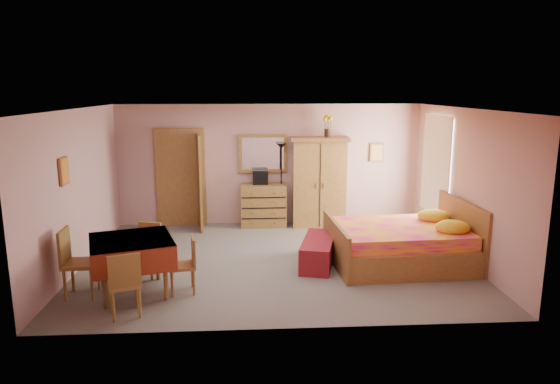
{
  "coord_description": "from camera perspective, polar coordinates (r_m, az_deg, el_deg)",
  "views": [
    {
      "loc": [
        -0.42,
        -8.2,
        2.92
      ],
      "look_at": [
        0.1,
        0.3,
        1.15
      ],
      "focal_mm": 32.0,
      "sensor_mm": 36.0,
      "label": 1
    }
  ],
  "objects": [
    {
      "name": "wall_front",
      "position": [
        5.94,
        0.7,
        -4.1
      ],
      "size": [
        6.5,
        0.1,
        2.6
      ],
      "primitive_type": "cube",
      "color": "tan",
      "rests_on": "floor"
    },
    {
      "name": "picture_left",
      "position": [
        8.19,
        -23.47,
        2.19
      ],
      "size": [
        0.04,
        0.32,
        0.42
      ],
      "primitive_type": "cube",
      "color": "orange",
      "rests_on": "wall_left"
    },
    {
      "name": "chair_east",
      "position": [
        7.44,
        -11.14,
        -8.2
      ],
      "size": [
        0.44,
        0.44,
        0.83
      ],
      "primitive_type": "cube",
      "rotation": [
        0.0,
        0.0,
        1.76
      ],
      "color": "#9A6134",
      "rests_on": "floor"
    },
    {
      "name": "bed",
      "position": [
        8.67,
        13.51,
        -4.59
      ],
      "size": [
        2.39,
        1.93,
        1.06
      ],
      "primitive_type": "cube",
      "rotation": [
        0.0,
        0.0,
        0.05
      ],
      "color": "#DD1578",
      "rests_on": "floor"
    },
    {
      "name": "doorway",
      "position": [
        10.94,
        -11.23,
        1.54
      ],
      "size": [
        1.06,
        0.12,
        2.15
      ],
      "primitive_type": "cube",
      "color": "#9E6B35",
      "rests_on": "floor"
    },
    {
      "name": "sunflower_vase",
      "position": [
        10.59,
        5.44,
        7.54
      ],
      "size": [
        0.2,
        0.2,
        0.46
      ],
      "primitive_type": "cube",
      "rotation": [
        0.0,
        0.0,
        -0.06
      ],
      "color": "yellow",
      "rests_on": "wardrobe"
    },
    {
      "name": "chair_west",
      "position": [
        7.69,
        -21.83,
        -7.51
      ],
      "size": [
        0.47,
        0.47,
        0.99
      ],
      "primitive_type": "cube",
      "rotation": [
        0.0,
        0.0,
        -1.53
      ],
      "color": "#9E6E35",
      "rests_on": "floor"
    },
    {
      "name": "chair_south",
      "position": [
        6.9,
        -17.39,
        -9.88
      ],
      "size": [
        0.51,
        0.51,
        0.89
      ],
      "primitive_type": "cube",
      "rotation": [
        0.0,
        0.0,
        0.33
      ],
      "color": "#A37437",
      "rests_on": "floor"
    },
    {
      "name": "floor",
      "position": [
        8.71,
        -0.54,
        -7.84
      ],
      "size": [
        6.5,
        6.5,
        0.0
      ],
      "primitive_type": "plane",
      "color": "slate",
      "rests_on": "ground"
    },
    {
      "name": "wall_back",
      "position": [
        10.83,
        -1.25,
        3.14
      ],
      "size": [
        6.5,
        0.1,
        2.6
      ],
      "primitive_type": "cube",
      "color": "tan",
      "rests_on": "floor"
    },
    {
      "name": "wall_right",
      "position": [
        9.13,
        20.27,
        0.79
      ],
      "size": [
        0.1,
        5.0,
        2.6
      ],
      "primitive_type": "cube",
      "color": "tan",
      "rests_on": "floor"
    },
    {
      "name": "wall_left",
      "position": [
        8.82,
        -22.14,
        0.28
      ],
      "size": [
        0.1,
        5.0,
        2.6
      ],
      "primitive_type": "cube",
      "color": "tan",
      "rests_on": "floor"
    },
    {
      "name": "picture_back",
      "position": [
        11.11,
        10.99,
        4.45
      ],
      "size": [
        0.3,
        0.04,
        0.4
      ],
      "primitive_type": "cube",
      "color": "#D8BF59",
      "rests_on": "wall_back"
    },
    {
      "name": "stereo",
      "position": [
        10.65,
        -2.25,
        1.71
      ],
      "size": [
        0.33,
        0.25,
        0.3
      ],
      "primitive_type": "cube",
      "rotation": [
        0.0,
        0.0,
        -0.04
      ],
      "color": "black",
      "rests_on": "chest_of_drawers"
    },
    {
      "name": "window",
      "position": [
        10.18,
        17.44,
        2.9
      ],
      "size": [
        0.08,
        1.4,
        1.95
      ],
      "primitive_type": "cube",
      "color": "white",
      "rests_on": "wall_right"
    },
    {
      "name": "dining_table",
      "position": [
        7.57,
        -16.49,
        -8.14
      ],
      "size": [
        1.41,
        1.41,
        0.82
      ],
      "primitive_type": "cube",
      "rotation": [
        0.0,
        0.0,
        0.31
      ],
      "color": "maroon",
      "rests_on": "floor"
    },
    {
      "name": "chair_north",
      "position": [
        8.18,
        -15.06,
        -6.49
      ],
      "size": [
        0.47,
        0.47,
        0.84
      ],
      "primitive_type": "cube",
      "rotation": [
        0.0,
        0.0,
        2.87
      ],
      "color": "olive",
      "rests_on": "floor"
    },
    {
      "name": "bench",
      "position": [
        8.52,
        4.39,
        -6.78
      ],
      "size": [
        0.79,
        1.39,
        0.44
      ],
      "primitive_type": "cube",
      "rotation": [
        0.0,
        0.0,
        -0.25
      ],
      "color": "maroon",
      "rests_on": "floor"
    },
    {
      "name": "chest_of_drawers",
      "position": [
        10.74,
        -1.9,
        -1.51
      ],
      "size": [
        0.97,
        0.49,
        0.91
      ],
      "primitive_type": "cube",
      "rotation": [
        0.0,
        0.0,
        0.01
      ],
      "color": "olive",
      "rests_on": "floor"
    },
    {
      "name": "wall_mirror",
      "position": [
        10.75,
        -1.97,
        4.42
      ],
      "size": [
        1.04,
        0.07,
        0.82
      ],
      "primitive_type": "cube",
      "rotation": [
        0.0,
        0.0,
        0.02
      ],
      "color": "white",
      "rests_on": "wall_back"
    },
    {
      "name": "ceiling",
      "position": [
        8.22,
        -0.58,
        9.51
      ],
      "size": [
        6.5,
        6.5,
        0.0
      ],
      "primitive_type": "plane",
      "rotation": [
        3.14,
        0.0,
        0.0
      ],
      "color": "brown",
      "rests_on": "wall_back"
    },
    {
      "name": "floor_lamp",
      "position": [
        10.71,
        0.14,
        0.84
      ],
      "size": [
        0.23,
        0.23,
        1.79
      ],
      "primitive_type": "cube",
      "rotation": [
        0.0,
        0.0,
        0.0
      ],
      "color": "black",
      "rests_on": "floor"
    },
    {
      "name": "wardrobe",
      "position": [
        10.69,
        4.49,
        1.15
      ],
      "size": [
        1.26,
        0.7,
        1.92
      ],
      "primitive_type": "cube",
      "rotation": [
        0.0,
        0.0,
        -0.06
      ],
      "color": "#B0813B",
      "rests_on": "floor"
    }
  ]
}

